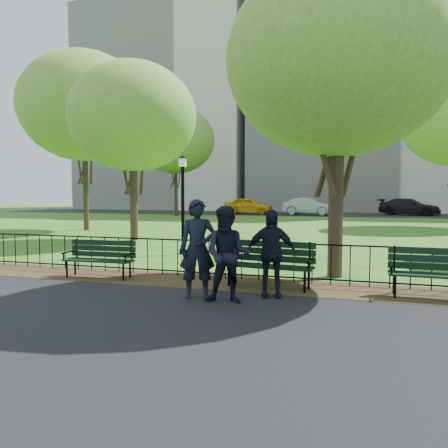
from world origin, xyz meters
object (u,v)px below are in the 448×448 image
(park_bench_right_a, at_px, (439,267))
(person_left, at_px, (198,249))
(tree_near_w, at_px, (133,117))
(taxi, at_px, (249,206))
(tree_mid_w, at_px, (84,107))
(person_right, at_px, (271,253))
(sedan_dark, at_px, (409,207))
(park_bench_main, at_px, (251,256))
(tree_far_w, at_px, (176,140))
(park_bench_left_a, at_px, (100,255))
(lamppost, at_px, (183,201))
(sedan_silver, at_px, (310,206))
(person_mid, at_px, (228,255))
(tree_near_e, at_px, (338,61))

(park_bench_right_a, distance_m, person_left, 4.59)
(tree_near_w, bearing_deg, taxi, 92.33)
(tree_mid_w, distance_m, person_right, 18.58)
(sedan_dark, bearing_deg, park_bench_main, -174.97)
(tree_far_w, bearing_deg, sedan_dark, 20.24)
(park_bench_main, relative_size, park_bench_left_a, 1.20)
(lamppost, relative_size, tree_mid_w, 0.34)
(park_bench_main, bearing_deg, lamppost, 133.77)
(taxi, xyz_separation_m, sedan_silver, (5.86, -0.29, -0.00))
(taxi, distance_m, sedan_silver, 5.86)
(taxi, height_order, sedan_silver, taxi)
(park_bench_right_a, bearing_deg, tree_mid_w, 144.76)
(person_mid, bearing_deg, person_left, 156.26)
(tree_near_e, distance_m, taxi, 32.06)
(lamppost, height_order, person_mid, lamppost)
(tree_near_w, xyz_separation_m, sedan_dark, (13.60, 26.52, -4.41))
(tree_near_e, bearing_deg, tree_mid_w, 144.18)
(tree_mid_w, xyz_separation_m, tree_far_w, (-1.26, 15.24, 0.03))
(person_right, bearing_deg, park_bench_right_a, 2.94)
(person_left, distance_m, taxi, 34.05)
(tree_near_w, bearing_deg, sedan_dark, 62.86)
(tree_near_w, relative_size, tree_mid_w, 0.78)
(person_mid, bearing_deg, tree_mid_w, 124.86)
(park_bench_right_a, relative_size, tree_far_w, 0.19)
(park_bench_main, relative_size, person_left, 1.10)
(person_mid, height_order, sedan_dark, person_mid)
(lamppost, distance_m, tree_near_e, 6.52)
(park_bench_right_a, bearing_deg, tree_far_w, 123.37)
(tree_mid_w, distance_m, person_mid, 18.60)
(park_bench_main, height_order, taxi, taxi)
(lamppost, distance_m, person_mid, 6.68)
(tree_near_w, distance_m, person_left, 11.68)
(person_right, distance_m, taxi, 33.87)
(lamppost, relative_size, person_left, 1.73)
(tree_near_w, relative_size, person_mid, 4.27)
(tree_near_w, distance_m, tree_mid_w, 6.58)
(person_left, xyz_separation_m, sedan_dark, (7.36, 35.44, -0.17))
(tree_near_w, bearing_deg, person_right, -48.19)
(park_bench_right_a, bearing_deg, sedan_silver, 101.31)
(tree_mid_w, xyz_separation_m, person_mid, (11.96, -13.04, -5.75))
(tree_near_e, relative_size, sedan_silver, 1.50)
(person_left, relative_size, taxi, 0.40)
(person_mid, bearing_deg, tree_near_e, 53.75)
(sedan_dark, bearing_deg, lamppost, 177.58)
(lamppost, bearing_deg, person_mid, -60.54)
(park_bench_left_a, relative_size, tree_near_e, 0.23)
(park_bench_left_a, height_order, person_mid, person_mid)
(person_right, distance_m, sedan_dark, 35.47)
(park_bench_main, xyz_separation_m, tree_near_w, (-6.95, 7.63, 4.52))
(lamppost, xyz_separation_m, taxi, (-4.62, 27.69, -0.95))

